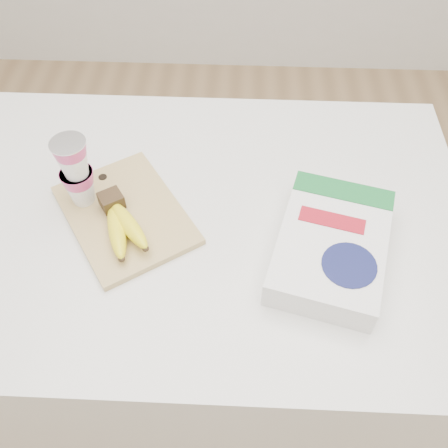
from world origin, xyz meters
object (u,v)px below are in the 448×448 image
Objects in this scene: cutting_board at (125,215)px; table at (197,316)px; bananas at (121,224)px; yogurt_stack at (76,171)px; cereal_box at (331,246)px.

table is at bearing -28.04° from cutting_board.
bananas is (-0.14, -0.06, 0.51)m from table.
yogurt_stack is at bearing 127.42° from cutting_board.
cutting_board is 1.83× the size of yogurt_stack.
table is 0.53m from bananas.
yogurt_stack reaches higher than bananas.
yogurt_stack is at bearing -177.55° from cereal_box.
cutting_board is at bearing -18.97° from yogurt_stack.
cutting_board is 1.65× the size of bananas.
yogurt_stack is (-0.10, 0.08, 0.07)m from bananas.
cutting_board is (-0.14, -0.01, 0.48)m from table.
bananas is 1.11× the size of yogurt_stack.
cereal_box is at bearing -12.33° from yogurt_stack.
cutting_board is 0.45m from cereal_box.
cutting_board is 0.06m from bananas.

